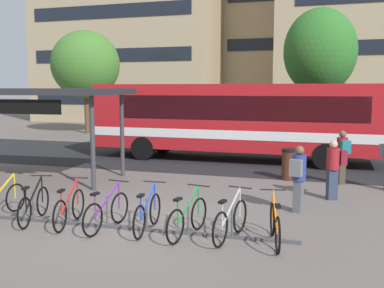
{
  "coord_description": "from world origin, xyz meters",
  "views": [
    {
      "loc": [
        4.02,
        -8.86,
        3.05
      ],
      "look_at": [
        0.01,
        4.12,
        1.33
      ],
      "focal_mm": 41.67,
      "sensor_mm": 36.0,
      "label": 1
    }
  ],
  "objects_px": {
    "trash_bin": "(290,164)",
    "parked_bicycle_purple_3": "(107,212)",
    "parked_bicycle_orange_7": "(275,225)",
    "transit_shelter": "(35,94)",
    "parked_bicycle_red_2": "(69,208)",
    "city_bus": "(234,118)",
    "street_tree_1": "(86,65)",
    "street_tree_2": "(320,52)",
    "parked_bicycle_green_5": "(188,218)",
    "commuter_maroon_pack_4": "(334,166)",
    "commuter_teal_pack_1": "(342,153)",
    "parked_bicycle_silver_6": "(231,221)",
    "parked_bicycle_yellow_0": "(1,201)",
    "parked_bicycle_black_1": "(34,205)",
    "parked_bicycle_blue_4": "(148,214)",
    "commuter_grey_pack_2": "(298,175)"
  },
  "relations": [
    {
      "from": "parked_bicycle_purple_3",
      "to": "commuter_teal_pack_1",
      "type": "distance_m",
      "value": 8.06
    },
    {
      "from": "parked_bicycle_green_5",
      "to": "commuter_maroon_pack_4",
      "type": "relative_size",
      "value": 1.04
    },
    {
      "from": "commuter_teal_pack_1",
      "to": "commuter_maroon_pack_4",
      "type": "relative_size",
      "value": 1.04
    },
    {
      "from": "parked_bicycle_black_1",
      "to": "trash_bin",
      "type": "relative_size",
      "value": 1.64
    },
    {
      "from": "parked_bicycle_orange_7",
      "to": "commuter_teal_pack_1",
      "type": "xyz_separation_m",
      "value": [
        1.38,
        6.17,
        0.61
      ]
    },
    {
      "from": "city_bus",
      "to": "transit_shelter",
      "type": "bearing_deg",
      "value": 47.26
    },
    {
      "from": "parked_bicycle_green_5",
      "to": "street_tree_1",
      "type": "height_order",
      "value": "street_tree_1"
    },
    {
      "from": "city_bus",
      "to": "parked_bicycle_yellow_0",
      "type": "distance_m",
      "value": 10.6
    },
    {
      "from": "parked_bicycle_yellow_0",
      "to": "parked_bicycle_green_5",
      "type": "distance_m",
      "value": 4.65
    },
    {
      "from": "parked_bicycle_black_1",
      "to": "commuter_grey_pack_2",
      "type": "distance_m",
      "value": 6.28
    },
    {
      "from": "parked_bicycle_black_1",
      "to": "parked_bicycle_red_2",
      "type": "relative_size",
      "value": 0.99
    },
    {
      "from": "parked_bicycle_yellow_0",
      "to": "parked_bicycle_blue_4",
      "type": "height_order",
      "value": "same"
    },
    {
      "from": "parked_bicycle_purple_3",
      "to": "parked_bicycle_green_5",
      "type": "xyz_separation_m",
      "value": [
        1.81,
        0.08,
        0.0
      ]
    },
    {
      "from": "parked_bicycle_orange_7",
      "to": "commuter_grey_pack_2",
      "type": "relative_size",
      "value": 1.02
    },
    {
      "from": "city_bus",
      "to": "trash_bin",
      "type": "bearing_deg",
      "value": 127.77
    },
    {
      "from": "parked_bicycle_red_2",
      "to": "parked_bicycle_orange_7",
      "type": "distance_m",
      "value": 4.52
    },
    {
      "from": "parked_bicycle_yellow_0",
      "to": "commuter_maroon_pack_4",
      "type": "height_order",
      "value": "commuter_maroon_pack_4"
    },
    {
      "from": "city_bus",
      "to": "commuter_maroon_pack_4",
      "type": "height_order",
      "value": "city_bus"
    },
    {
      "from": "city_bus",
      "to": "street_tree_2",
      "type": "xyz_separation_m",
      "value": [
        3.28,
        4.8,
        3.03
      ]
    },
    {
      "from": "trash_bin",
      "to": "transit_shelter",
      "type": "bearing_deg",
      "value": -163.85
    },
    {
      "from": "trash_bin",
      "to": "parked_bicycle_purple_3",
      "type": "bearing_deg",
      "value": -116.89
    },
    {
      "from": "transit_shelter",
      "to": "street_tree_1",
      "type": "bearing_deg",
      "value": 110.91
    },
    {
      "from": "parked_bicycle_black_1",
      "to": "commuter_teal_pack_1",
      "type": "bearing_deg",
      "value": -60.91
    },
    {
      "from": "city_bus",
      "to": "parked_bicycle_silver_6",
      "type": "distance_m",
      "value": 10.13
    },
    {
      "from": "parked_bicycle_green_5",
      "to": "transit_shelter",
      "type": "xyz_separation_m",
      "value": [
        -6.61,
        4.11,
        2.45
      ]
    },
    {
      "from": "parked_bicycle_silver_6",
      "to": "parked_bicycle_yellow_0",
      "type": "bearing_deg",
      "value": 101.45
    },
    {
      "from": "parked_bicycle_red_2",
      "to": "commuter_maroon_pack_4",
      "type": "relative_size",
      "value": 1.04
    },
    {
      "from": "city_bus",
      "to": "parked_bicycle_yellow_0",
      "type": "bearing_deg",
      "value": 71.0
    },
    {
      "from": "parked_bicycle_green_5",
      "to": "parked_bicycle_yellow_0",
      "type": "bearing_deg",
      "value": 100.36
    },
    {
      "from": "city_bus",
      "to": "street_tree_1",
      "type": "distance_m",
      "value": 14.53
    },
    {
      "from": "transit_shelter",
      "to": "commuter_grey_pack_2",
      "type": "bearing_deg",
      "value": -13.81
    },
    {
      "from": "parked_bicycle_green_5",
      "to": "parked_bicycle_orange_7",
      "type": "bearing_deg",
      "value": -77.21
    },
    {
      "from": "parked_bicycle_black_1",
      "to": "parked_bicycle_red_2",
      "type": "bearing_deg",
      "value": -102.43
    },
    {
      "from": "parked_bicycle_orange_7",
      "to": "street_tree_1",
      "type": "bearing_deg",
      "value": 26.76
    },
    {
      "from": "parked_bicycle_blue_4",
      "to": "parked_bicycle_orange_7",
      "type": "relative_size",
      "value": 1.02
    },
    {
      "from": "commuter_grey_pack_2",
      "to": "street_tree_2",
      "type": "height_order",
      "value": "street_tree_2"
    },
    {
      "from": "parked_bicycle_purple_3",
      "to": "transit_shelter",
      "type": "height_order",
      "value": "transit_shelter"
    },
    {
      "from": "city_bus",
      "to": "street_tree_1",
      "type": "height_order",
      "value": "street_tree_1"
    },
    {
      "from": "parked_bicycle_red_2",
      "to": "transit_shelter",
      "type": "xyz_separation_m",
      "value": [
        -3.86,
        4.16,
        2.45
      ]
    },
    {
      "from": "parked_bicycle_purple_3",
      "to": "street_tree_1",
      "type": "xyz_separation_m",
      "value": [
        -11.04,
        18.1,
        4.18
      ]
    },
    {
      "from": "transit_shelter",
      "to": "commuter_maroon_pack_4",
      "type": "bearing_deg",
      "value": -3.33
    },
    {
      "from": "parked_bicycle_red_2",
      "to": "transit_shelter",
      "type": "bearing_deg",
      "value": 33.1
    },
    {
      "from": "parked_bicycle_purple_3",
      "to": "street_tree_1",
      "type": "distance_m",
      "value": 21.61
    },
    {
      "from": "parked_bicycle_green_5",
      "to": "city_bus",
      "type": "bearing_deg",
      "value": 17.02
    },
    {
      "from": "city_bus",
      "to": "parked_bicycle_orange_7",
      "type": "distance_m",
      "value": 10.36
    },
    {
      "from": "city_bus",
      "to": "parked_bicycle_green_5",
      "type": "distance_m",
      "value": 10.08
    },
    {
      "from": "commuter_grey_pack_2",
      "to": "street_tree_2",
      "type": "distance_m",
      "value": 12.82
    },
    {
      "from": "parked_bicycle_purple_3",
      "to": "street_tree_2",
      "type": "bearing_deg",
      "value": -8.79
    },
    {
      "from": "city_bus",
      "to": "transit_shelter",
      "type": "distance_m",
      "value": 8.06
    },
    {
      "from": "parked_bicycle_orange_7",
      "to": "transit_shelter",
      "type": "height_order",
      "value": "transit_shelter"
    }
  ]
}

